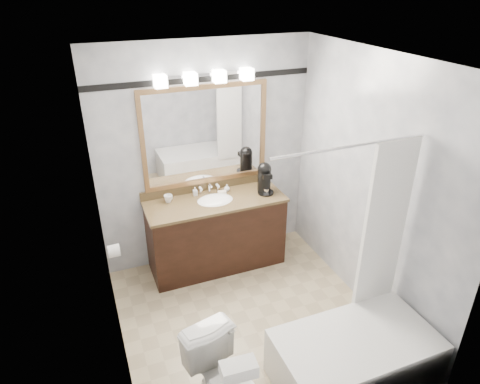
{
  "coord_description": "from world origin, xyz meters",
  "views": [
    {
      "loc": [
        -1.27,
        -2.91,
        3.04
      ],
      "look_at": [
        0.03,
        0.35,
        1.26
      ],
      "focal_mm": 32.0,
      "sensor_mm": 36.0,
      "label": 1
    }
  ],
  "objects": [
    {
      "name": "coffee_maker",
      "position": [
        0.58,
        1.01,
        1.03
      ],
      "size": [
        0.18,
        0.23,
        0.35
      ],
      "rotation": [
        0.0,
        0.0,
        -0.09
      ],
      "color": "black",
      "rests_on": "vanity"
    },
    {
      "name": "cup_right",
      "position": [
        -0.48,
        1.16,
        0.89
      ],
      "size": [
        0.11,
        0.11,
        0.08
      ],
      "primitive_type": "imported",
      "rotation": [
        0.0,
        0.0,
        0.24
      ],
      "color": "white",
      "rests_on": "vanity"
    },
    {
      "name": "soap_bottle_a",
      "position": [
        -0.17,
        1.2,
        0.9
      ],
      "size": [
        0.04,
        0.05,
        0.1
      ],
      "primitive_type": "imported",
      "rotation": [
        0.0,
        0.0,
        -0.02
      ],
      "color": "white",
      "rests_on": "vanity"
    },
    {
      "name": "tissue_box",
      "position": [
        -0.57,
        -1.12,
        0.79
      ],
      "size": [
        0.25,
        0.15,
        0.1
      ],
      "primitive_type": "cube",
      "rotation": [
        0.0,
        0.0,
        -0.08
      ],
      "color": "white",
      "rests_on": "toilet"
    },
    {
      "name": "vanity_light_bar",
      "position": [
        0.0,
        1.23,
        2.13
      ],
      "size": [
        1.02,
        0.14,
        0.12
      ],
      "color": "silver",
      "rests_on": "room"
    },
    {
      "name": "soap_bottle_b",
      "position": [
        0.2,
        1.17,
        0.89
      ],
      "size": [
        0.08,
        0.08,
        0.08
      ],
      "primitive_type": "imported",
      "rotation": [
        0.0,
        0.0,
        0.43
      ],
      "color": "white",
      "rests_on": "vanity"
    },
    {
      "name": "tp_roll",
      "position": [
        -1.14,
        0.66,
        0.7
      ],
      "size": [
        0.11,
        0.12,
        0.12
      ],
      "primitive_type": "cylinder",
      "rotation": [
        0.0,
        1.57,
        0.0
      ],
      "color": "white",
      "rests_on": "room"
    },
    {
      "name": "bathtub",
      "position": [
        0.55,
        -0.9,
        0.28
      ],
      "size": [
        1.3,
        0.75,
        1.96
      ],
      "color": "white",
      "rests_on": "ground"
    },
    {
      "name": "mirror",
      "position": [
        0.0,
        1.28,
        1.5
      ],
      "size": [
        1.4,
        0.04,
        1.1
      ],
      "color": "#9E7347",
      "rests_on": "room"
    },
    {
      "name": "vanity",
      "position": [
        0.0,
        1.02,
        0.44
      ],
      "size": [
        1.53,
        0.58,
        0.97
      ],
      "color": "black",
      "rests_on": "ground"
    },
    {
      "name": "cup_left",
      "position": [
        -0.47,
        1.19,
        0.88
      ],
      "size": [
        0.11,
        0.11,
        0.07
      ],
      "primitive_type": "imported",
      "rotation": [
        0.0,
        0.0,
        -0.36
      ],
      "color": "white",
      "rests_on": "vanity"
    },
    {
      "name": "room",
      "position": [
        0.0,
        0.0,
        1.25
      ],
      "size": [
        2.42,
        2.62,
        2.52
      ],
      "color": "tan",
      "rests_on": "ground"
    },
    {
      "name": "soap_bar",
      "position": [
        0.12,
        1.13,
        0.86
      ],
      "size": [
        0.1,
        0.07,
        0.03
      ],
      "primitive_type": "cube",
      "rotation": [
        0.0,
        0.0,
        -0.13
      ],
      "color": "beige",
      "rests_on": "vanity"
    },
    {
      "name": "accent_stripe",
      "position": [
        0.0,
        1.29,
        2.1
      ],
      "size": [
        2.4,
        0.01,
        0.06
      ],
      "primitive_type": "cube",
      "color": "black",
      "rests_on": "room"
    }
  ]
}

